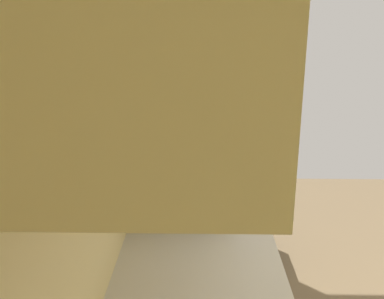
% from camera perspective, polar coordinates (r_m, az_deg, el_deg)
% --- Properties ---
extents(wall_back, '(3.79, 0.12, 2.71)m').
position_cam_1_polar(wall_back, '(1.67, -11.41, 3.93)').
color(wall_back, '#E5CB82').
rests_on(wall_back, ground_plane).
extents(oven_range, '(0.63, 0.63, 1.06)m').
position_cam_1_polar(oven_range, '(3.19, 1.15, -6.33)').
color(oven_range, black).
rests_on(oven_range, ground_plane).
extents(microwave, '(0.49, 0.35, 0.31)m').
position_cam_1_polar(microwave, '(1.99, 0.31, -3.20)').
color(microwave, '#B7BABF').
rests_on(microwave, counter_run).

